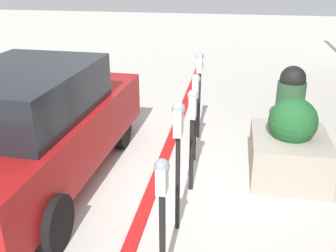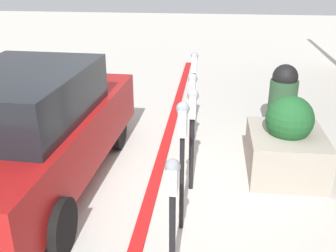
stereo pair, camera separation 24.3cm
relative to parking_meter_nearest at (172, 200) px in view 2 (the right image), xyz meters
The scene contains 10 objects.
ground_plane 2.05m from the parking_meter_nearest, 11.77° to the left, with size 40.00×40.00×0.00m, color beige.
curb_strip 2.05m from the parking_meter_nearest, 14.23° to the left, with size 14.51×0.16×0.04m.
parking_meter_nearest is the anchor object (origin of this frame).
parking_meter_second 0.92m from the parking_meter_nearest, ahead, with size 0.17×0.14×1.58m.
parking_meter_middle 1.79m from the parking_meter_nearest, ahead, with size 0.18×0.15×1.44m.
parking_meter_fourth 2.68m from the parking_meter_nearest, ahead, with size 0.17×0.15×1.40m.
parking_meter_farthest 3.56m from the parking_meter_nearest, ahead, with size 0.15×0.13×1.53m.
planter_box 2.81m from the parking_meter_nearest, 30.75° to the right, with size 1.24×1.07×1.20m.
parked_car_front 2.62m from the parking_meter_nearest, 52.14° to the left, with size 4.31×1.91×1.69m.
trash_bin 4.42m from the parking_meter_nearest, 21.35° to the right, with size 0.51×0.51×1.24m.
Camera 2 is at (-4.70, -0.67, 2.92)m, focal length 42.00 mm.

